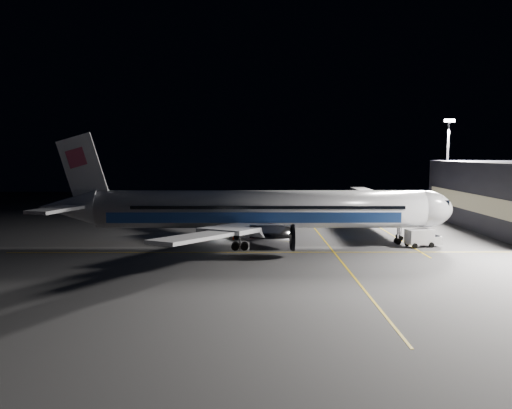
{
  "coord_description": "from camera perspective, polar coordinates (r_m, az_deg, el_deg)",
  "views": [
    {
      "loc": [
        -1.12,
        -73.48,
        13.72
      ],
      "look_at": [
        -0.7,
        -0.07,
        6.0
      ],
      "focal_mm": 35.0,
      "sensor_mm": 36.0,
      "label": 1
    }
  ],
  "objects": [
    {
      "name": "ground",
      "position": [
        74.76,
        0.54,
        -4.57
      ],
      "size": [
        200.0,
        200.0,
        0.0
      ],
      "primitive_type": "plane",
      "color": "#4C4C4F",
      "rests_on": "ground"
    },
    {
      "name": "guide_line_main",
      "position": [
        75.57,
        8.17,
        -4.51
      ],
      "size": [
        0.25,
        80.0,
        0.01
      ],
      "primitive_type": "cube",
      "color": "gold",
      "rests_on": "ground"
    },
    {
      "name": "guide_line_cross",
      "position": [
        68.87,
        0.61,
        -5.48
      ],
      "size": [
        70.0,
        0.25,
        0.01
      ],
      "primitive_type": "cube",
      "color": "gold",
      "rests_on": "ground"
    },
    {
      "name": "guide_line_side",
      "position": [
        87.7,
        14.99,
        -3.2
      ],
      "size": [
        0.25,
        40.0,
        0.01
      ],
      "primitive_type": "cube",
      "color": "gold",
      "rests_on": "ground"
    },
    {
      "name": "airliner",
      "position": [
        73.97,
        -0.29,
        -0.64
      ],
      "size": [
        61.48,
        54.22,
        16.64
      ],
      "color": "silver",
      "rests_on": "ground"
    },
    {
      "name": "jet_bridge",
      "position": [
        94.85,
        13.78,
        0.3
      ],
      "size": [
        3.6,
        34.4,
        6.3
      ],
      "color": "#B2B2B7",
      "rests_on": "ground"
    },
    {
      "name": "floodlight_mast_north",
      "position": [
        113.21,
        21.05,
        4.92
      ],
      "size": [
        2.4,
        0.68,
        20.7
      ],
      "color": "#59595E",
      "rests_on": "ground"
    },
    {
      "name": "service_truck",
      "position": [
        76.62,
        18.47,
        -3.58
      ],
      "size": [
        5.35,
        3.22,
        2.56
      ],
      "rotation": [
        0.0,
        0.0,
        0.26
      ],
      "color": "silver",
      "rests_on": "ground"
    },
    {
      "name": "baggage_tug",
      "position": [
        82.65,
        -4.02,
        -2.98
      ],
      "size": [
        2.58,
        2.1,
        1.83
      ],
      "rotation": [
        0.0,
        0.0,
        -0.04
      ],
      "color": "black",
      "rests_on": "ground"
    },
    {
      "name": "safety_cone_a",
      "position": [
        78.75,
        2.86,
        -3.81
      ],
      "size": [
        0.41,
        0.41,
        0.61
      ],
      "primitive_type": "cone",
      "color": "#FF3B0A",
      "rests_on": "ground"
    },
    {
      "name": "safety_cone_b",
      "position": [
        78.7,
        -2.61,
        -3.84
      ],
      "size": [
        0.37,
        0.37,
        0.56
      ],
      "primitive_type": "cone",
      "color": "#FF3B0A",
      "rests_on": "ground"
    },
    {
      "name": "safety_cone_c",
      "position": [
        78.91,
        -5.12,
        -3.84
      ],
      "size": [
        0.34,
        0.34,
        0.51
      ],
      "primitive_type": "cone",
      "color": "#FF3B0A",
      "rests_on": "ground"
    }
  ]
}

